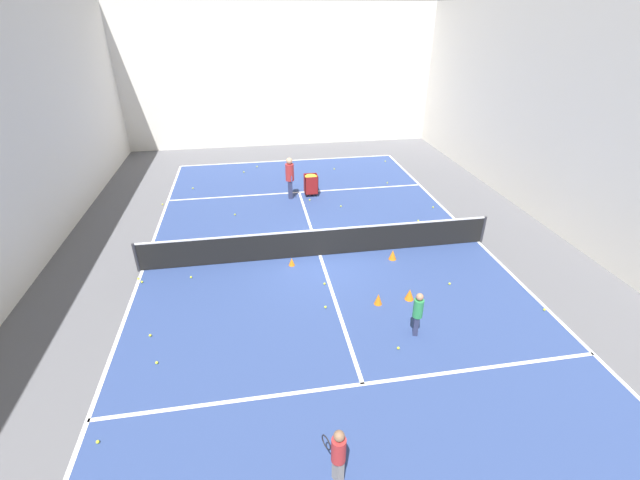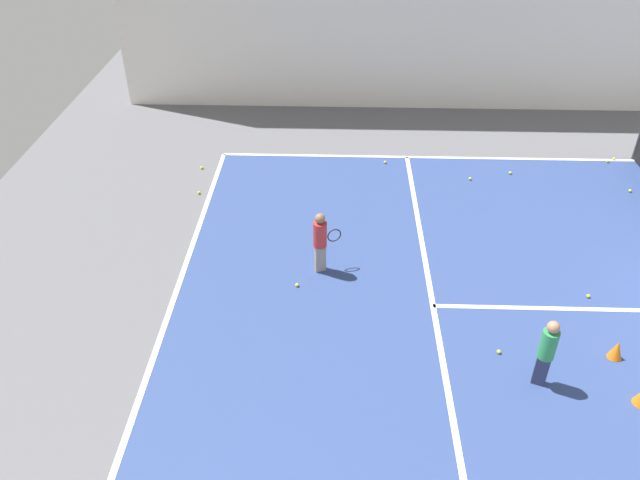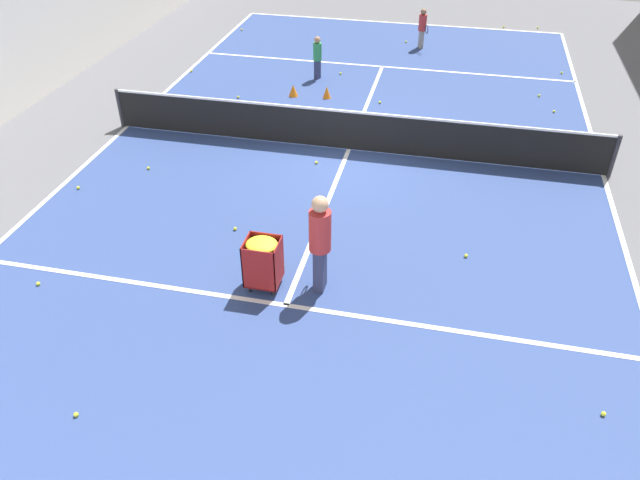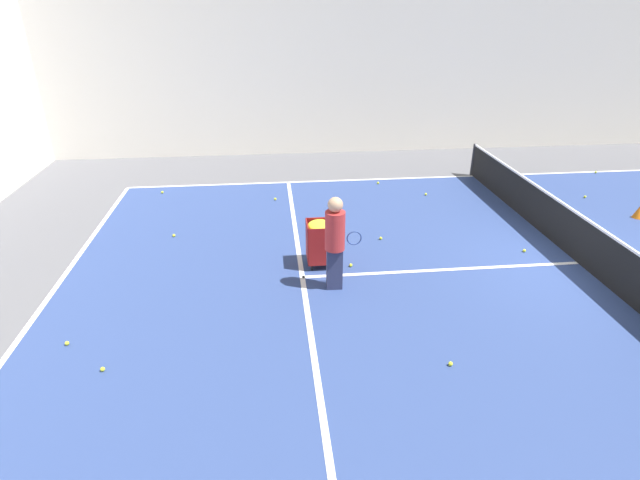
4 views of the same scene
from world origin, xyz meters
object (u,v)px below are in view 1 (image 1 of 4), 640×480
Objects in this scene: training_cone_0 at (410,294)px; ball_cart at (311,181)px; player_near_baseline at (338,453)px; child_midcourt at (418,311)px; tennis_net at (320,242)px; training_cone_1 at (292,262)px; coach_at_net at (290,175)px.

ball_cart is at bearing 101.24° from training_cone_0.
child_midcourt is (2.78, 3.50, -0.01)m from player_near_baseline.
tennis_net is 44.85× the size of training_cone_1.
ball_cart reaches higher than training_cone_0.
player_near_baseline is 5.90m from training_cone_0.
training_cone_1 is (-2.79, 3.88, -0.59)m from child_midcourt.
child_midcourt is 1.61m from training_cone_0.
ball_cart is (0.95, 0.18, -0.38)m from coach_at_net.
tennis_net is at bearing 126.45° from training_cone_0.
tennis_net reaches higher than ball_cart.
training_cone_1 is (-1.52, -5.85, -0.54)m from ball_cart.
tennis_net is 35.56× the size of training_cone_0.
child_midcourt is at bearing -82.54° from ball_cart.
player_near_baseline is 3.85× the size of training_cone_0.
tennis_net is 12.31× the size of ball_cart.
child_midcourt reaches higher than training_cone_1.
coach_at_net is 1.90× the size of ball_cart.
ball_cart is (-1.27, 9.73, -0.05)m from child_midcourt.
training_cone_0 is at bearing -54.98° from player_near_baseline.
training_cone_1 is (-0.01, 7.38, -0.60)m from player_near_baseline.
training_cone_0 is (2.14, -2.90, -0.35)m from tennis_net.
player_near_baseline reaches higher than child_midcourt.
child_midcourt is 4.82m from training_cone_1.
training_cone_1 is at bearing 142.51° from training_cone_0.
tennis_net is 9.24× the size of player_near_baseline.
player_near_baseline is 0.70× the size of coach_at_net.
coach_at_net is at bearing -169.39° from ball_cart.
child_midcourt is 4.76× the size of training_cone_1.
training_cone_1 is (-3.16, 2.42, -0.03)m from training_cone_0.
player_near_baseline is at bearing -0.96° from coach_at_net.
ball_cart is at bearing 102.07° from coach_at_net.
ball_cart is (1.50, 13.24, -0.06)m from player_near_baseline.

